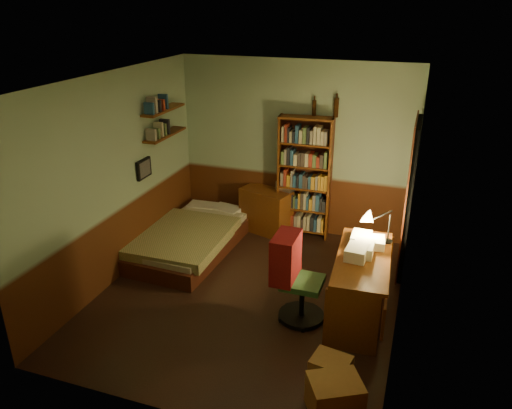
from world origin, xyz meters
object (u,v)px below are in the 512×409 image
(desk_lamp, at_px, (390,221))
(cardboard_box_b, at_px, (331,369))
(mini_stereo, at_px, (286,185))
(bookshelf, at_px, (304,178))
(office_chair, at_px, (303,283))
(cardboard_box_a, at_px, (335,396))
(desk, at_px, (361,286))
(dresser, at_px, (266,211))
(bed, at_px, (191,231))

(desk_lamp, distance_m, cardboard_box_b, 1.88)
(mini_stereo, distance_m, desk_lamp, 2.17)
(bookshelf, xyz_separation_m, office_chair, (0.53, -2.12, -0.45))
(desk_lamp, bearing_deg, office_chair, -114.33)
(cardboard_box_a, bearing_deg, cardboard_box_b, 106.05)
(office_chair, distance_m, cardboard_box_a, 1.43)
(mini_stereo, bearing_deg, desk, -34.91)
(office_chair, xyz_separation_m, cardboard_box_b, (0.51, -0.88, -0.34))
(desk_lamp, height_order, office_chair, desk_lamp)
(desk_lamp, bearing_deg, dresser, 169.22)
(bed, xyz_separation_m, desk_lamp, (2.73, -0.36, 0.72))
(desk, height_order, office_chair, office_chair)
(bookshelf, bearing_deg, mini_stereo, 166.38)
(mini_stereo, bearing_deg, dresser, -137.86)
(dresser, bearing_deg, bookshelf, 26.91)
(dresser, distance_m, mini_stereo, 0.51)
(mini_stereo, xyz_separation_m, cardboard_box_b, (1.31, -3.04, -0.63))
(office_chair, bearing_deg, cardboard_box_a, -63.72)
(cardboard_box_b, bearing_deg, bed, 140.66)
(cardboard_box_b, bearing_deg, dresser, 118.65)
(cardboard_box_a, bearing_deg, bookshelf, 108.73)
(cardboard_box_b, bearing_deg, desk_lamp, 79.16)
(bed, xyz_separation_m, cardboard_box_b, (2.42, -1.99, -0.17))
(dresser, height_order, desk, desk)
(mini_stereo, distance_m, cardboard_box_b, 3.37)
(bookshelf, distance_m, office_chair, 2.23)
(bookshelf, height_order, cardboard_box_a, bookshelf)
(bed, relative_size, bookshelf, 1.10)
(desk_lamp, bearing_deg, bed, -164.17)
(bookshelf, bearing_deg, office_chair, -81.36)
(cardboard_box_b, bearing_deg, office_chair, 119.99)
(desk, relative_size, cardboard_box_a, 3.13)
(bed, relative_size, cardboard_box_a, 4.51)
(dresser, xyz_separation_m, desk, (1.69, -1.75, 0.03))
(dresser, bearing_deg, office_chair, -43.71)
(dresser, distance_m, desk, 2.43)
(mini_stereo, bearing_deg, bed, -118.36)
(dresser, relative_size, cardboard_box_b, 2.16)
(dresser, relative_size, mini_stereo, 2.98)
(mini_stereo, distance_m, cardboard_box_a, 3.74)
(desk_lamp, bearing_deg, cardboard_box_a, -72.43)
(bed, distance_m, cardboard_box_b, 3.14)
(cardboard_box_a, bearing_deg, office_chair, 116.15)
(bed, height_order, cardboard_box_b, bed)
(desk, xyz_separation_m, cardboard_box_b, (-0.10, -1.17, -0.25))
(cardboard_box_a, bearing_deg, dresser, 117.34)
(bed, distance_m, mini_stereo, 1.60)
(mini_stereo, relative_size, bookshelf, 0.14)
(bed, distance_m, cardboard_box_a, 3.46)
(desk_lamp, relative_size, cardboard_box_b, 1.52)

